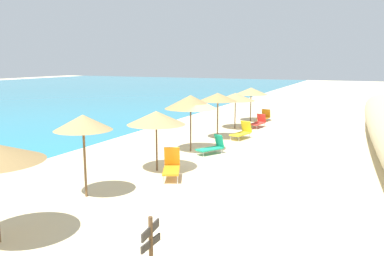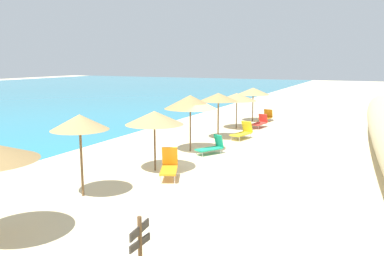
# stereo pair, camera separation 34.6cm
# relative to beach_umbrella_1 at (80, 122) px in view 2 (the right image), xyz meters

# --- Properties ---
(ground_plane) EXTENTS (160.00, 160.00, 0.00)m
(ground_plane) POSITION_rel_beach_umbrella_1_xyz_m (7.26, -2.22, -2.60)
(ground_plane) COLOR beige
(beach_umbrella_1) EXTENTS (1.98, 1.98, 2.88)m
(beach_umbrella_1) POSITION_rel_beach_umbrella_1_xyz_m (0.00, 0.00, 0.00)
(beach_umbrella_1) COLOR brown
(beach_umbrella_1) RESTS_ON ground_plane
(beach_umbrella_2) EXTENTS (2.47, 2.47, 2.58)m
(beach_umbrella_2) POSITION_rel_beach_umbrella_1_xyz_m (3.88, -0.63, -0.31)
(beach_umbrella_2) COLOR brown
(beach_umbrella_2) RESTS_ON ground_plane
(beach_umbrella_3) EXTENTS (2.68, 2.68, 2.94)m
(beach_umbrella_3) POSITION_rel_beach_umbrella_1_xyz_m (7.85, -0.42, -0.02)
(beach_umbrella_3) COLOR brown
(beach_umbrella_3) RESTS_ON ground_plane
(beach_umbrella_4) EXTENTS (2.30, 2.30, 2.77)m
(beach_umbrella_4) POSITION_rel_beach_umbrella_1_xyz_m (11.55, -0.51, -0.09)
(beach_umbrella_4) COLOR brown
(beach_umbrella_4) RESTS_ON ground_plane
(beach_umbrella_5) EXTENTS (2.70, 2.70, 2.47)m
(beach_umbrella_5) POSITION_rel_beach_umbrella_1_xyz_m (15.50, -0.31, -0.40)
(beach_umbrella_5) COLOR brown
(beach_umbrella_5) RESTS_ON ground_plane
(beach_umbrella_6) EXTENTS (2.53, 2.53, 2.61)m
(beach_umbrella_6) POSITION_rel_beach_umbrella_1_xyz_m (19.19, -0.37, -0.27)
(beach_umbrella_6) COLOR brown
(beach_umbrella_6) RESTS_ON ground_plane
(lounge_chair_0) EXTENTS (1.57, 1.16, 1.20)m
(lounge_chair_0) POSITION_rel_beach_umbrella_1_xyz_m (3.18, -1.70, -2.09)
(lounge_chair_0) COLOR orange
(lounge_chair_0) RESTS_ON ground_plane
(lounge_chair_1) EXTENTS (1.34, 0.83, 0.91)m
(lounge_chair_1) POSITION_rel_beach_umbrella_1_xyz_m (19.57, -1.35, -2.23)
(lounge_chair_1) COLOR orange
(lounge_chair_1) RESTS_ON ground_plane
(lounge_chair_2) EXTENTS (1.71, 0.87, 0.92)m
(lounge_chair_2) POSITION_rel_beach_umbrella_1_xyz_m (16.56, -1.69, -2.23)
(lounge_chair_2) COLOR red
(lounge_chair_2) RESTS_ON ground_plane
(lounge_chair_3) EXTENTS (1.74, 0.99, 1.03)m
(lounge_chair_3) POSITION_rel_beach_umbrella_1_xyz_m (12.16, -1.86, -2.19)
(lounge_chair_3) COLOR yellow
(lounge_chair_3) RESTS_ON ground_plane
(lounge_chair_4) EXTENTS (1.54, 1.21, 0.95)m
(lounge_chair_4) POSITION_rel_beach_umbrella_1_xyz_m (7.75, -1.67, -2.23)
(lounge_chair_4) COLOR #199972
(lounge_chair_4) RESTS_ON ground_plane
(wooden_signpost) EXTENTS (0.84, 0.14, 1.58)m
(wooden_signpost) POSITION_rel_beach_umbrella_1_xyz_m (-3.99, -4.93, -1.65)
(wooden_signpost) COLOR brown
(wooden_signpost) RESTS_ON ground_plane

